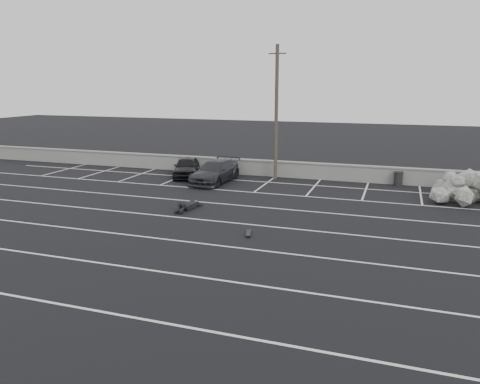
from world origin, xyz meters
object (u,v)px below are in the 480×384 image
at_px(car_left, 187,167).
at_px(trash_bin, 398,179).
at_px(utility_pole, 276,113).
at_px(person, 191,203).
at_px(skateboard, 248,233).
at_px(car_right, 215,172).

xyz_separation_m(car_left, trash_bin, (13.35, 1.60, -0.23)).
bearing_deg(trash_bin, utility_pole, -176.98).
relative_size(car_left, person, 1.52).
xyz_separation_m(car_left, person, (3.64, -7.26, -0.42)).
bearing_deg(person, skateboard, -34.09).
bearing_deg(trash_bin, car_right, -166.25).
bearing_deg(person, trash_bin, 46.20).
xyz_separation_m(utility_pole, person, (-2.13, -8.46, -4.01)).
relative_size(car_left, trash_bin, 4.59).
xyz_separation_m(utility_pole, skateboard, (1.92, -11.61, -4.19)).
height_order(car_left, person, car_left).
relative_size(utility_pole, trash_bin, 9.86).
bearing_deg(skateboard, person, 126.92).
bearing_deg(car_right, car_left, 159.38).
bearing_deg(car_left, skateboard, -73.21).
distance_m(person, skateboard, 5.13).
relative_size(car_right, person, 1.81).
height_order(car_left, utility_pole, utility_pole).
bearing_deg(car_right, skateboard, -57.94).
xyz_separation_m(person, skateboard, (4.04, -3.15, -0.18)).
xyz_separation_m(car_right, trash_bin, (10.90, 2.67, -0.24)).
bearing_deg(utility_pole, trash_bin, 3.02).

